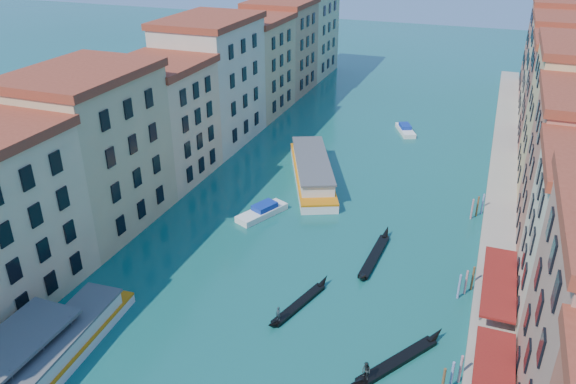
{
  "coord_description": "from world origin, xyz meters",
  "views": [
    {
      "loc": [
        18.52,
        -11.48,
        35.97
      ],
      "look_at": [
        -2.52,
        44.87,
        5.94
      ],
      "focal_mm": 35.0,
      "sensor_mm": 36.0,
      "label": 1
    }
  ],
  "objects_px": {
    "vaporetto_near": "(60,348)",
    "gondola_fore": "(299,303)",
    "gondola_right": "(396,360)",
    "vaporetto_far": "(312,170)"
  },
  "relations": [
    {
      "from": "gondola_fore",
      "to": "gondola_right",
      "type": "bearing_deg",
      "value": -6.93
    },
    {
      "from": "gondola_fore",
      "to": "gondola_right",
      "type": "xyz_separation_m",
      "value": [
        10.78,
        -4.81,
        0.11
      ]
    },
    {
      "from": "vaporetto_near",
      "to": "gondola_right",
      "type": "distance_m",
      "value": 29.89
    },
    {
      "from": "gondola_right",
      "to": "vaporetto_far",
      "type": "bearing_deg",
      "value": 152.58
    },
    {
      "from": "vaporetto_near",
      "to": "gondola_right",
      "type": "relative_size",
      "value": 1.75
    },
    {
      "from": "gondola_fore",
      "to": "gondola_right",
      "type": "height_order",
      "value": "gondola_right"
    },
    {
      "from": "gondola_right",
      "to": "gondola_fore",
      "type": "bearing_deg",
      "value": -170.63
    },
    {
      "from": "vaporetto_near",
      "to": "gondola_fore",
      "type": "xyz_separation_m",
      "value": [
        17.47,
        14.53,
        -0.87
      ]
    },
    {
      "from": "vaporetto_near",
      "to": "vaporetto_far",
      "type": "distance_m",
      "value": 44.87
    },
    {
      "from": "vaporetto_far",
      "to": "gondola_right",
      "type": "xyz_separation_m",
      "value": [
        19.08,
        -34.21,
        -1.04
      ]
    }
  ]
}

